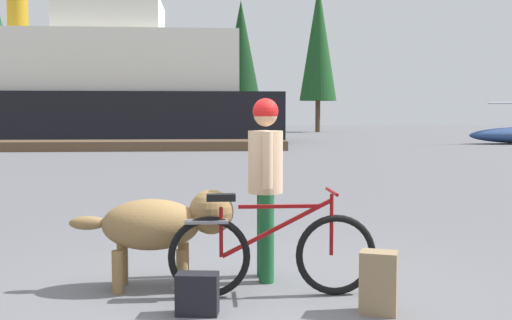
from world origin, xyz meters
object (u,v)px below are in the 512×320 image
at_px(person_cyclist, 265,172).
at_px(ferry_boat, 73,90).
at_px(bicycle, 271,252).
at_px(dog, 163,224).
at_px(handbag_pannier, 197,294).
at_px(backpack, 379,283).

height_order(person_cyclist, ferry_boat, ferry_boat).
bearing_deg(bicycle, dog, 160.69).
bearing_deg(person_cyclist, handbag_pannier, -122.04).
height_order(backpack, ferry_boat, ferry_boat).
distance_m(bicycle, handbag_pannier, 0.78).
bearing_deg(dog, handbag_pannier, -67.76).
height_order(dog, backpack, dog).
xyz_separation_m(dog, backpack, (1.70, -0.84, -0.33)).
distance_m(backpack, handbag_pannier, 1.40).
relative_size(backpack, handbag_pannier, 1.51).
xyz_separation_m(person_cyclist, backpack, (0.78, -1.06, -0.76)).
distance_m(person_cyclist, handbag_pannier, 1.43).
bearing_deg(dog, backpack, -26.27).
distance_m(backpack, ferry_boat, 32.07).
distance_m(dog, handbag_pannier, 0.91).
bearing_deg(bicycle, ferry_boat, 104.89).
bearing_deg(backpack, dog, 153.73).
bearing_deg(person_cyclist, bicycle, -90.01).
bearing_deg(ferry_boat, backpack, -74.00).
height_order(bicycle, person_cyclist, person_cyclist).
relative_size(backpack, ferry_boat, 0.02).
distance_m(dog, ferry_boat, 30.80).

